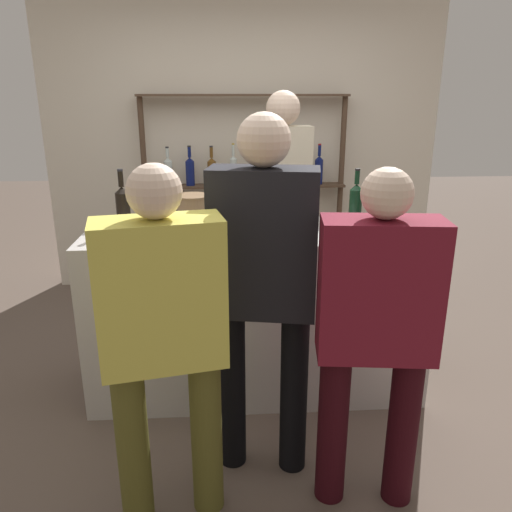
% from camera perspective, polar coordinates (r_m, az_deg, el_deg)
% --- Properties ---
extents(ground_plane, '(16.00, 16.00, 0.00)m').
position_cam_1_polar(ground_plane, '(3.36, 0.00, -14.39)').
color(ground_plane, brown).
extents(bar_counter, '(2.00, 0.65, 1.03)m').
position_cam_1_polar(bar_counter, '(3.11, 0.00, -6.35)').
color(bar_counter, '#B7B2AD').
rests_on(bar_counter, ground_plane).
extents(back_wall, '(3.60, 0.12, 2.80)m').
position_cam_1_polar(back_wall, '(4.76, -1.47, 13.32)').
color(back_wall, beige).
rests_on(back_wall, ground_plane).
extents(back_shelf, '(1.85, 0.18, 1.79)m').
position_cam_1_polar(back_shelf, '(4.61, -1.37, 10.25)').
color(back_shelf, '#4C3828').
rests_on(back_shelf, ground_plane).
extents(counter_bottle_0, '(0.09, 0.09, 0.35)m').
position_cam_1_polar(counter_bottle_0, '(2.78, -0.77, 4.93)').
color(counter_bottle_0, black).
rests_on(counter_bottle_0, bar_counter).
extents(counter_bottle_1, '(0.08, 0.08, 0.35)m').
position_cam_1_polar(counter_bottle_1, '(3.09, -14.97, 5.60)').
color(counter_bottle_1, black).
rests_on(counter_bottle_1, bar_counter).
extents(counter_bottle_2, '(0.09, 0.09, 0.34)m').
position_cam_1_polar(counter_bottle_2, '(3.04, 13.72, 5.46)').
color(counter_bottle_2, black).
rests_on(counter_bottle_2, bar_counter).
extents(counter_bottle_3, '(0.08, 0.08, 0.34)m').
position_cam_1_polar(counter_bottle_3, '(3.15, 11.31, 6.05)').
color(counter_bottle_3, black).
rests_on(counter_bottle_3, bar_counter).
extents(counter_bottle_4, '(0.08, 0.08, 0.34)m').
position_cam_1_polar(counter_bottle_4, '(2.99, -0.94, 5.78)').
color(counter_bottle_4, black).
rests_on(counter_bottle_4, bar_counter).
extents(wine_glass, '(0.07, 0.07, 0.14)m').
position_cam_1_polar(wine_glass, '(2.80, 13.15, 3.93)').
color(wine_glass, silver).
rests_on(wine_glass, bar_counter).
extents(ice_bucket, '(0.20, 0.20, 0.21)m').
position_cam_1_polar(ice_bucket, '(2.93, -7.19, 4.90)').
color(ice_bucket, '#846647').
rests_on(ice_bucket, bar_counter).
extents(cork_jar, '(0.13, 0.13, 0.15)m').
position_cam_1_polar(cork_jar, '(3.00, -11.24, 4.30)').
color(cork_jar, silver).
rests_on(cork_jar, bar_counter).
extents(customer_center, '(0.50, 0.29, 1.74)m').
position_cam_1_polar(customer_center, '(2.25, 0.84, -2.43)').
color(customer_center, black).
rests_on(customer_center, ground_plane).
extents(server_behind_counter, '(0.42, 0.24, 1.82)m').
position_cam_1_polar(server_behind_counter, '(3.67, 2.97, 7.07)').
color(server_behind_counter, '#575347').
rests_on(server_behind_counter, ground_plane).
extents(customer_right, '(0.51, 0.27, 1.55)m').
position_cam_1_polar(customer_right, '(2.16, 13.57, -7.66)').
color(customer_right, black).
rests_on(customer_right, ground_plane).
extents(customer_left, '(0.52, 0.31, 1.57)m').
position_cam_1_polar(customer_left, '(2.04, -10.55, -8.46)').
color(customer_left, brown).
rests_on(customer_left, ground_plane).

